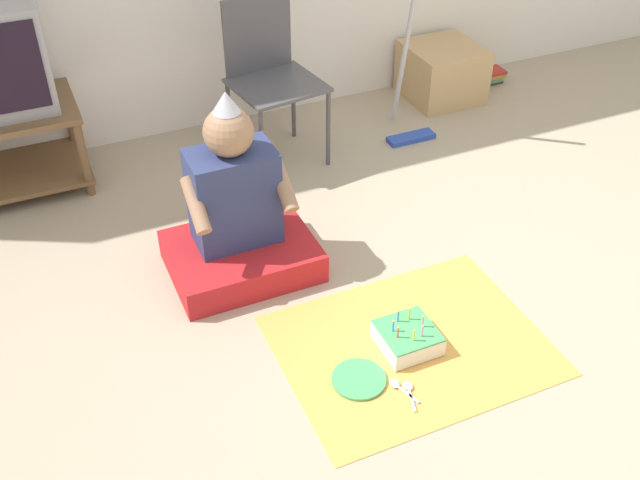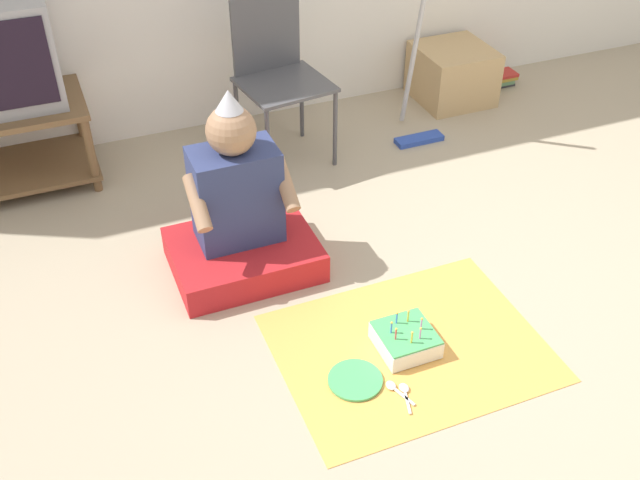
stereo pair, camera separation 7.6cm
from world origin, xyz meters
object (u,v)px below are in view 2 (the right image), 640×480
object	(u,v)px
folding_chair	(277,68)
paper_plate	(355,379)
dust_mop	(419,78)
book_pile	(500,79)
person_seated	(240,217)
birthday_cake	(406,339)
cardboard_box_stack	(452,74)

from	to	relation	value
folding_chair	paper_plate	bearing A→B (deg)	-100.13
dust_mop	paper_plate	world-z (taller)	dust_mop
book_pile	paper_plate	bearing A→B (deg)	-134.08
book_pile	person_seated	world-z (taller)	person_seated
person_seated	birthday_cake	distance (m)	0.90
paper_plate	book_pile	bearing A→B (deg)	45.92
book_pile	person_seated	distance (m)	2.39
book_pile	paper_plate	world-z (taller)	book_pile
dust_mop	person_seated	bearing A→B (deg)	-149.55
folding_chair	book_pile	world-z (taller)	folding_chair
paper_plate	dust_mop	bearing A→B (deg)	55.60
dust_mop	book_pile	bearing A→B (deg)	25.33
person_seated	birthday_cake	size ratio (longest dim) A/B	3.86
cardboard_box_stack	person_seated	bearing A→B (deg)	-147.34
folding_chair	cardboard_box_stack	size ratio (longest dim) A/B	1.95
birthday_cake	paper_plate	xyz separation A→B (m)	(-0.26, -0.09, -0.04)
cardboard_box_stack	paper_plate	size ratio (longest dim) A/B	2.11
cardboard_box_stack	paper_plate	bearing A→B (deg)	-128.22
cardboard_box_stack	birthday_cake	distance (m)	2.24
person_seated	paper_plate	bearing A→B (deg)	-77.75
folding_chair	paper_plate	world-z (taller)	folding_chair
cardboard_box_stack	dust_mop	world-z (taller)	dust_mop
dust_mop	paper_plate	xyz separation A→B (m)	(-1.08, -1.58, -0.35)
dust_mop	person_seated	distance (m)	1.47
cardboard_box_stack	book_pile	world-z (taller)	cardboard_box_stack
cardboard_box_stack	book_pile	xyz separation A→B (m)	(0.39, 0.05, -0.12)
folding_chair	cardboard_box_stack	world-z (taller)	folding_chair
paper_plate	birthday_cake	bearing A→B (deg)	18.63
person_seated	dust_mop	bearing A→B (deg)	30.45
dust_mop	birthday_cake	xyz separation A→B (m)	(-0.83, -1.50, -0.32)
dust_mop	birthday_cake	bearing A→B (deg)	-118.93
folding_chair	person_seated	xyz separation A→B (m)	(-0.49, -0.87, -0.24)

